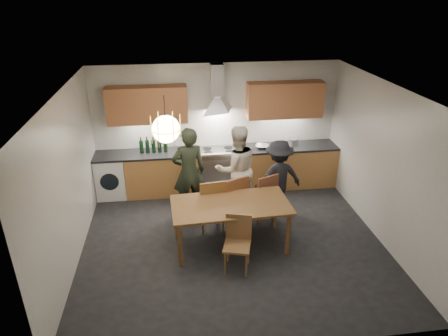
{
  "coord_description": "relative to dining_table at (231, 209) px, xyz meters",
  "views": [
    {
      "loc": [
        -0.89,
        -5.58,
        4.0
      ],
      "look_at": [
        -0.09,
        0.4,
        1.2
      ],
      "focal_mm": 32.0,
      "sensor_mm": 36.0,
      "label": 1
    }
  ],
  "objects": [
    {
      "name": "room_shell",
      "position": [
        0.05,
        0.1,
        1.0
      ],
      "size": [
        5.02,
        4.52,
        2.61
      ],
      "color": "silver",
      "rests_on": "ground"
    },
    {
      "name": "counter_run",
      "position": [
        0.07,
        2.05,
        -0.25
      ],
      "size": [
        5.0,
        0.62,
        0.9
      ],
      "color": "tan",
      "rests_on": "ground"
    },
    {
      "name": "chair_front",
      "position": [
        0.03,
        -0.54,
        -0.2
      ],
      "size": [
        0.49,
        0.49,
        0.87
      ],
      "rotation": [
        0.0,
        0.0,
        -0.29
      ],
      "color": "brown",
      "rests_on": "ground"
    },
    {
      "name": "dining_table",
      "position": [
        0.0,
        0.0,
        0.0
      ],
      "size": [
        1.92,
        1.02,
        0.8
      ],
      "rotation": [
        0.0,
        0.0,
        0.04
      ],
      "color": "brown",
      "rests_on": "ground"
    },
    {
      "name": "ground",
      "position": [
        0.05,
        0.1,
        -0.7
      ],
      "size": [
        5.0,
        5.0,
        0.0
      ],
      "primitive_type": "plane",
      "color": "black",
      "rests_on": "ground"
    },
    {
      "name": "chair_back_left",
      "position": [
        -0.25,
        0.51,
        -0.13
      ],
      "size": [
        0.5,
        0.5,
        1.0
      ],
      "rotation": [
        0.0,
        0.0,
        3.27
      ],
      "color": "brown",
      "rests_on": "ground"
    },
    {
      "name": "person_mid",
      "position": [
        0.29,
        1.18,
        0.14
      ],
      "size": [
        0.92,
        0.77,
        1.69
      ],
      "primitive_type": "imported",
      "rotation": [
        0.0,
        0.0,
        3.31
      ],
      "color": "beige",
      "rests_on": "ground"
    },
    {
      "name": "person_left",
      "position": [
        -0.6,
        1.16,
        0.15
      ],
      "size": [
        0.69,
        0.52,
        1.71
      ],
      "primitive_type": "imported",
      "rotation": [
        0.0,
        0.0,
        3.33
      ],
      "color": "black",
      "rests_on": "ground"
    },
    {
      "name": "stock_pot",
      "position": [
        1.64,
        2.08,
        0.27
      ],
      "size": [
        0.24,
        0.24,
        0.15
      ],
      "primitive_type": "cylinder",
      "rotation": [
        0.0,
        0.0,
        0.16
      ],
      "color": "#B9BABD",
      "rests_on": "counter_run"
    },
    {
      "name": "mixing_bowl",
      "position": [
        0.95,
        2.01,
        0.23
      ],
      "size": [
        0.35,
        0.35,
        0.07
      ],
      "primitive_type": "imported",
      "rotation": [
        0.0,
        0.0,
        -0.32
      ],
      "color": "#BCBCC0",
      "rests_on": "counter_run"
    },
    {
      "name": "range_stove",
      "position": [
        0.05,
        2.05,
        -0.26
      ],
      "size": [
        0.9,
        0.6,
        0.92
      ],
      "color": "silver",
      "rests_on": "ground"
    },
    {
      "name": "chair_back_right",
      "position": [
        0.71,
        0.67,
        -0.15
      ],
      "size": [
        0.57,
        0.57,
        0.96
      ],
      "rotation": [
        0.0,
        0.0,
        3.55
      ],
      "color": "brown",
      "rests_on": "ground"
    },
    {
      "name": "chair_back_mid",
      "position": [
        0.14,
        0.58,
        -0.13
      ],
      "size": [
        0.59,
        0.59,
        1.0
      ],
      "rotation": [
        0.0,
        0.0,
        3.52
      ],
      "color": "brown",
      "rests_on": "ground"
    },
    {
      "name": "pendant_lamp",
      "position": [
        -0.95,
        0.0,
        1.4
      ],
      "size": [
        0.43,
        0.43,
        0.7
      ],
      "color": "black",
      "rests_on": "ground"
    },
    {
      "name": "wine_bottles",
      "position": [
        -1.26,
        2.08,
        0.36
      ],
      "size": [
        0.56,
        0.08,
        0.34
      ],
      "color": "black",
      "rests_on": "counter_run"
    },
    {
      "name": "person_right",
      "position": [
        1.05,
        1.01,
        0.01
      ],
      "size": [
        0.99,
        0.66,
        1.43
      ],
      "primitive_type": "imported",
      "rotation": [
        0.0,
        0.0,
        3.28
      ],
      "color": "black",
      "rests_on": "ground"
    },
    {
      "name": "wall_fixtures",
      "position": [
        0.05,
        2.17,
        1.17
      ],
      "size": [
        4.3,
        0.54,
        1.1
      ],
      "color": "#BA7347",
      "rests_on": "ground"
    }
  ]
}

